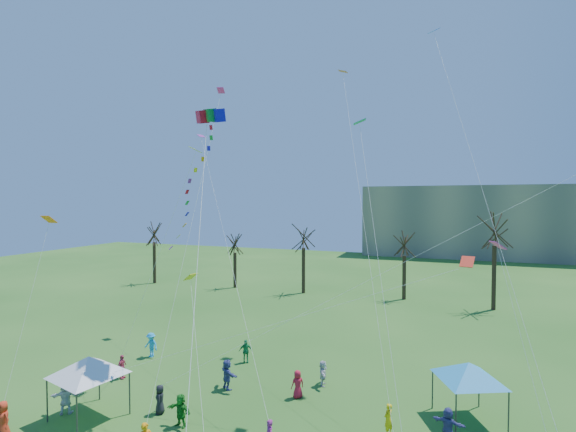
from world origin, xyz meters
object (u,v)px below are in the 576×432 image
(big_box_kite, at_px, (196,189))
(distant_building, at_px, (513,222))
(canopy_tent_white, at_px, (89,366))
(canopy_tent_blue, at_px, (469,371))

(big_box_kite, bearing_deg, distant_building, 69.59)
(distant_building, xyz_separation_m, big_box_kite, (-27.77, -74.63, 4.85))
(canopy_tent_white, xyz_separation_m, canopy_tent_blue, (19.13, 6.80, -0.19))
(distant_building, xyz_separation_m, canopy_tent_blue, (-13.29, -71.17, -4.84))
(big_box_kite, relative_size, canopy_tent_blue, 4.83)
(distant_building, height_order, canopy_tent_white, distant_building)
(canopy_tent_white, height_order, canopy_tent_blue, canopy_tent_white)
(canopy_tent_blue, bearing_deg, big_box_kite, -166.56)
(big_box_kite, bearing_deg, canopy_tent_white, -144.29)
(distant_building, distance_m, canopy_tent_white, 84.56)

